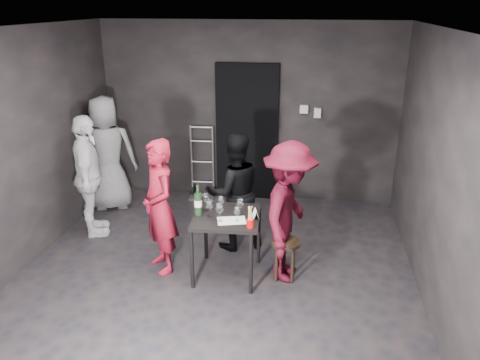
% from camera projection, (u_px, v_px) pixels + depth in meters
% --- Properties ---
extents(floor, '(4.50, 5.00, 0.02)m').
position_uv_depth(floor, '(214.00, 279.00, 5.30)').
color(floor, black).
rests_on(floor, ground).
extents(ceiling, '(4.50, 5.00, 0.02)m').
position_uv_depth(ceiling, '(208.00, 29.00, 4.33)').
color(ceiling, silver).
rests_on(ceiling, ground).
extents(wall_back, '(4.50, 0.04, 2.70)m').
position_uv_depth(wall_back, '(248.00, 113.00, 7.12)').
color(wall_back, black).
rests_on(wall_back, ground).
extents(wall_front, '(4.50, 0.04, 2.70)m').
position_uv_depth(wall_front, '(108.00, 318.00, 2.51)').
color(wall_front, black).
rests_on(wall_front, ground).
extents(wall_left, '(0.04, 5.00, 2.70)m').
position_uv_depth(wall_left, '(12.00, 155.00, 5.16)').
color(wall_left, black).
rests_on(wall_left, ground).
extents(wall_right, '(0.04, 5.00, 2.70)m').
position_uv_depth(wall_right, '(441.00, 179.00, 4.47)').
color(wall_right, black).
rests_on(wall_right, ground).
extents(doorway, '(0.95, 0.10, 2.10)m').
position_uv_depth(doorway, '(247.00, 133.00, 7.17)').
color(doorway, black).
rests_on(doorway, ground).
extents(wallbox_upper, '(0.12, 0.06, 0.12)m').
position_uv_depth(wallbox_upper, '(304.00, 109.00, 6.90)').
color(wallbox_upper, '#B7B7B2').
rests_on(wallbox_upper, wall_back).
extents(wallbox_lower, '(0.10, 0.06, 0.14)m').
position_uv_depth(wallbox_lower, '(317.00, 113.00, 6.89)').
color(wallbox_lower, '#B7B7B2').
rests_on(wallbox_lower, wall_back).
extents(hand_truck, '(0.39, 0.33, 1.16)m').
position_uv_depth(hand_truck, '(202.00, 184.00, 7.44)').
color(hand_truck, '#B2B2B7').
rests_on(hand_truck, floor).
extents(tasting_table, '(0.72, 0.72, 0.75)m').
position_uv_depth(tasting_table, '(227.00, 223.00, 5.15)').
color(tasting_table, black).
rests_on(tasting_table, floor).
extents(stool, '(0.33, 0.33, 0.47)m').
position_uv_depth(stool, '(285.00, 249.00, 5.19)').
color(stool, '#322015').
rests_on(stool, floor).
extents(server_red, '(0.68, 0.71, 1.63)m').
position_uv_depth(server_red, '(159.00, 204.00, 5.23)').
color(server_red, '#A7132C').
rests_on(server_red, floor).
extents(woman_black, '(0.81, 0.66, 1.47)m').
position_uv_depth(woman_black, '(235.00, 192.00, 5.76)').
color(woman_black, black).
rests_on(woman_black, floor).
extents(man_maroon, '(0.66, 1.15, 1.68)m').
position_uv_depth(man_maroon, '(289.00, 209.00, 5.05)').
color(man_maroon, '#4D0A1A').
rests_on(man_maroon, floor).
extents(bystander_cream, '(0.89, 1.15, 1.77)m').
position_uv_depth(bystander_cream, '(88.00, 172.00, 6.02)').
color(bystander_cream, white).
rests_on(bystander_cream, floor).
extents(bystander_grey, '(1.06, 0.81, 1.93)m').
position_uv_depth(bystander_grey, '(106.00, 146.00, 6.81)').
color(bystander_grey, gray).
rests_on(bystander_grey, floor).
extents(tasting_mat, '(0.34, 0.27, 0.00)m').
position_uv_depth(tasting_mat, '(232.00, 220.00, 4.99)').
color(tasting_mat, white).
rests_on(tasting_mat, tasting_table).
extents(wine_glass_a, '(0.07, 0.07, 0.18)m').
position_uv_depth(wine_glass_a, '(210.00, 208.00, 5.07)').
color(wine_glass_a, white).
rests_on(wine_glass_a, tasting_table).
extents(wine_glass_b, '(0.10, 0.10, 0.22)m').
position_uv_depth(wine_glass_b, '(206.00, 201.00, 5.20)').
color(wine_glass_b, white).
rests_on(wine_glass_b, tasting_table).
extents(wine_glass_c, '(0.08, 0.08, 0.18)m').
position_uv_depth(wine_glass_c, '(221.00, 203.00, 5.20)').
color(wine_glass_c, white).
rests_on(wine_glass_c, tasting_table).
extents(wine_glass_d, '(0.09, 0.09, 0.22)m').
position_uv_depth(wine_glass_d, '(219.00, 212.00, 4.94)').
color(wine_glass_d, white).
rests_on(wine_glass_d, tasting_table).
extents(wine_glass_e, '(0.07, 0.07, 0.18)m').
position_uv_depth(wine_glass_e, '(237.00, 214.00, 4.95)').
color(wine_glass_e, white).
rests_on(wine_glass_e, tasting_table).
extents(wine_glass_f, '(0.11, 0.11, 0.21)m').
position_uv_depth(wine_glass_f, '(240.00, 207.00, 5.06)').
color(wine_glass_f, white).
rests_on(wine_glass_f, tasting_table).
extents(wine_bottle, '(0.08, 0.08, 0.34)m').
position_uv_depth(wine_bottle, '(198.00, 203.00, 5.10)').
color(wine_bottle, black).
rests_on(wine_bottle, tasting_table).
extents(breadstick_cup, '(0.08, 0.08, 0.25)m').
position_uv_depth(breadstick_cup, '(250.00, 217.00, 4.81)').
color(breadstick_cup, '#BD090B').
rests_on(breadstick_cup, tasting_table).
extents(reserved_card, '(0.11, 0.14, 0.10)m').
position_uv_depth(reserved_card, '(254.00, 213.00, 5.04)').
color(reserved_card, white).
rests_on(reserved_card, tasting_table).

